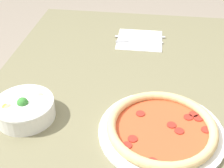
% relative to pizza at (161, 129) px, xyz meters
% --- Properties ---
extents(dining_table, '(1.35, 0.88, 0.75)m').
position_rel_pizza_xyz_m(dining_table, '(0.16, 0.14, -0.12)').
color(dining_table, '#706B4C').
rests_on(dining_table, ground_plane).
extents(pizza, '(0.35, 0.35, 0.04)m').
position_rel_pizza_xyz_m(pizza, '(0.00, 0.00, 0.00)').
color(pizza, white).
rests_on(pizza, dining_table).
extents(bowl, '(0.17, 0.17, 0.07)m').
position_rel_pizza_xyz_m(bowl, '(0.02, 0.40, 0.02)').
color(bowl, white).
rests_on(bowl, dining_table).
extents(napkin, '(0.19, 0.19, 0.00)m').
position_rel_pizza_xyz_m(napkin, '(0.55, 0.10, -0.02)').
color(napkin, white).
rests_on(napkin, dining_table).
extents(fork, '(0.03, 0.20, 0.00)m').
position_rel_pizza_xyz_m(fork, '(0.52, 0.09, -0.01)').
color(fork, silver).
rests_on(fork, napkin).
extents(knife, '(0.03, 0.21, 0.01)m').
position_rel_pizza_xyz_m(knife, '(0.57, 0.09, -0.01)').
color(knife, silver).
rests_on(knife, napkin).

